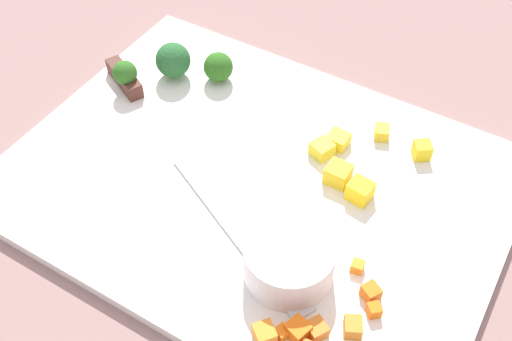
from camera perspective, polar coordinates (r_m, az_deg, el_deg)
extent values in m
plane|color=gray|center=(0.59, 0.00, -1.42)|extent=(4.00, 4.00, 0.00)
cube|color=white|center=(0.58, 0.00, -1.04)|extent=(0.45, 0.34, 0.01)
cylinder|color=white|center=(0.50, 3.06, -8.30)|extent=(0.07, 0.07, 0.04)
cube|color=silver|center=(0.54, -1.67, -5.41)|extent=(0.19, 0.11, 0.00)
cube|color=#542C23|center=(0.68, -12.04, 8.32)|extent=(0.06, 0.04, 0.02)
cube|color=orange|center=(0.51, 10.54, -11.00)|extent=(0.02, 0.02, 0.01)
cube|color=orange|center=(0.52, 9.33, -8.73)|extent=(0.01, 0.01, 0.01)
cube|color=orange|center=(0.49, 5.60, -14.38)|extent=(0.02, 0.02, 0.01)
cube|color=orange|center=(0.48, 0.80, -14.84)|extent=(0.02, 0.02, 0.01)
cube|color=orange|center=(0.48, 3.88, -14.48)|extent=(0.02, 0.02, 0.01)
cube|color=orange|center=(0.50, 10.85, -12.52)|extent=(0.01, 0.01, 0.01)
cube|color=orange|center=(0.48, 2.42, -14.71)|extent=(0.01, 0.01, 0.01)
cube|color=orange|center=(0.49, 8.93, -14.08)|extent=(0.02, 0.02, 0.01)
cube|color=yellow|center=(0.59, 6.09, 1.97)|extent=(0.02, 0.02, 0.01)
cube|color=yellow|center=(0.56, 9.57, -1.88)|extent=(0.02, 0.02, 0.02)
cube|color=yellow|center=(0.61, 15.07, 1.82)|extent=(0.02, 0.02, 0.02)
cube|color=yellow|center=(0.62, 11.52, 3.48)|extent=(0.02, 0.02, 0.01)
cube|color=yellow|center=(0.57, 7.57, -0.33)|extent=(0.02, 0.02, 0.02)
cube|color=yellow|center=(0.61, 7.56, 2.80)|extent=(0.02, 0.02, 0.01)
cylinder|color=#95AE54|center=(0.68, -3.45, 8.68)|extent=(0.01, 0.01, 0.01)
sphere|color=#2D691D|center=(0.67, -3.50, 9.52)|extent=(0.03, 0.03, 0.03)
cylinder|color=#86B15D|center=(0.67, -11.81, 7.83)|extent=(0.01, 0.01, 0.02)
sphere|color=#2F6821|center=(0.66, -12.01, 8.81)|extent=(0.03, 0.03, 0.03)
cylinder|color=#80B465|center=(0.68, -7.53, 9.04)|extent=(0.01, 0.01, 0.01)
sphere|color=#296430|center=(0.67, -7.66, 10.06)|extent=(0.04, 0.04, 0.04)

